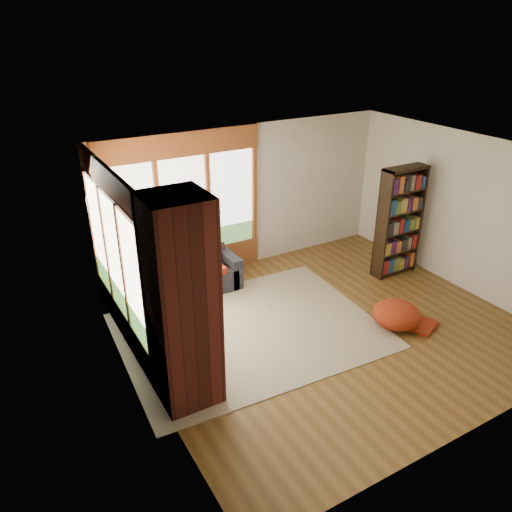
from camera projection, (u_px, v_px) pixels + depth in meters
name	position (u px, v px, depth m)	size (l,w,h in m)	color
floor	(327.00, 327.00, 7.54)	(5.50, 5.50, 0.00)	brown
ceiling	(339.00, 157.00, 6.41)	(5.50, 5.50, 0.00)	white
wall_back	(246.00, 198.00, 8.92)	(5.50, 0.04, 2.60)	silver
wall_front	(486.00, 339.00, 5.02)	(5.50, 0.04, 2.60)	silver
wall_left	(142.00, 299.00, 5.74)	(0.04, 5.00, 2.60)	silver
wall_right	(465.00, 214.00, 8.21)	(0.04, 5.00, 2.60)	silver
windows_back	(184.00, 207.00, 8.34)	(2.82, 0.10, 1.90)	#975026
windows_left	(115.00, 255.00, 6.67)	(0.10, 2.62, 1.90)	#975026
roller_blind	(98.00, 208.00, 7.15)	(0.03, 0.72, 0.90)	#8E9F64
brick_chimney	(182.00, 304.00, 5.62)	(0.70, 0.70, 2.60)	#471914
sectional_sofa	(163.00, 293.00, 7.85)	(2.20, 2.20, 0.80)	black
area_rug	(250.00, 330.00, 7.43)	(3.72, 2.84, 0.01)	beige
bookshelf	(399.00, 222.00, 8.72)	(0.85, 0.28, 1.97)	black
pouf	(396.00, 314.00, 7.48)	(0.71, 0.71, 0.38)	#9F351C
dog_tan	(172.00, 254.00, 7.94)	(1.15, 1.03, 0.56)	brown
dog_brindle	(167.00, 287.00, 7.09)	(0.51, 0.83, 0.45)	#2E2117
throw_pillows	(159.00, 261.00, 7.77)	(1.98, 1.68, 0.45)	black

